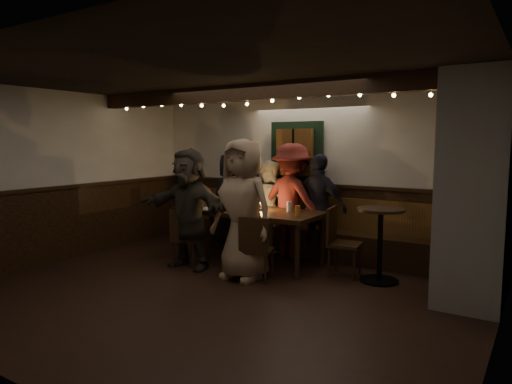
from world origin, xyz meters
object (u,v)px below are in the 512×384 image
Objects in this scene: high_top at (380,235)px; chair_near_right at (255,245)px; person_a at (231,199)px; person_g at (243,210)px; chair_end at (339,237)px; person_f at (189,208)px; person_b at (247,200)px; chair_near_left at (185,234)px; person_c at (270,206)px; dining_table at (249,214)px; person_e at (319,207)px; person_d at (292,201)px.

chair_near_right is at bearing -146.51° from high_top.
person_a is 2.01m from person_g.
person_f reaches higher than chair_end.
person_b is at bearing 124.40° from person_g.
person_f reaches higher than person_b.
person_g is (-0.23, 0.04, 0.45)m from chair_near_right.
chair_near_right reaches higher than chair_near_left.
person_a is at bearing 134.02° from chair_near_right.
person_g is at bearing 169.82° from chair_near_right.
chair_end is 0.54× the size of person_f.
dining_table is at bearing 121.60° from person_c.
person_c is at bearing 76.36° from person_f.
high_top reaches higher than chair_end.
person_c is 0.96m from person_e.
person_e is at bearing 158.46° from person_b.
high_top is at bearing 145.61° from person_b.
chair_near_left is at bearing 98.87° from person_a.
high_top is 2.21m from person_c.
chair_near_right is 0.53× the size of person_e.
person_b is 1.70m from person_g.
chair_near_left is 1.25m from chair_near_right.
chair_near_left is at bearing 177.76° from chair_near_right.
chair_near_left is at bearing -129.12° from dining_table.
person_c is at bearing 179.67° from person_a.
person_b reaches higher than high_top.
dining_table is 0.93m from person_f.
chair_end is 1.38m from person_g.
person_b is at bearing 165.63° from person_a.
person_c is 0.93× the size of person_e.
person_c is 0.84× the size of person_d.
high_top is (1.99, 0.09, -0.12)m from dining_table.
person_a reaches higher than high_top.
person_g is (0.41, -0.76, 0.20)m from dining_table.
chair_near_right is 1.77m from person_c.
person_d is 1.10× the size of person_e.
chair_near_right is 1.51m from person_d.
dining_table reaches higher than chair_near_right.
person_d reaches higher than person_f.
person_c is (0.51, 1.53, 0.28)m from chair_near_left.
chair_near_right is (0.64, -0.80, -0.25)m from dining_table.
person_c is (-2.09, 0.69, 0.14)m from high_top.
chair_near_right is at bearing -7.86° from person_g.
person_c reaches higher than chair_near_left.
person_a is at bearing 25.04° from person_c.
person_f is at bearing 16.06° from chair_near_left.
person_f is (-2.54, -0.83, 0.25)m from high_top.
dining_table is 0.79m from person_c.
person_b is (0.12, 1.43, 0.35)m from chair_near_left.
person_f is at bearing -161.97° from high_top.
person_f reaches higher than person_c.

